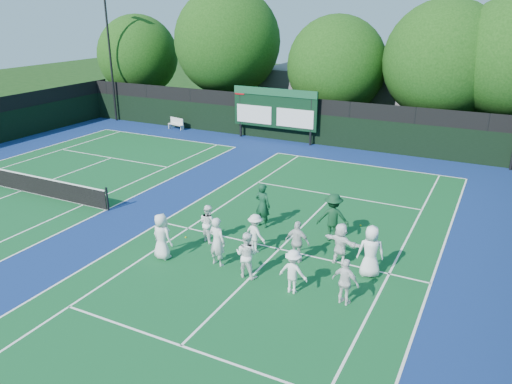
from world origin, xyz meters
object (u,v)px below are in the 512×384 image
at_px(tennis_net, 20,181).
at_px(coach_left, 263,205).
at_px(bench, 176,123).
at_px(scoreboard, 275,109).

relative_size(tennis_net, coach_left, 6.00).
height_order(bench, coach_left, coach_left).
height_order(scoreboard, tennis_net, scoreboard).
xyz_separation_m(bench, coach_left, (13.42, -12.78, 0.48)).
bearing_deg(scoreboard, coach_left, -66.95).
relative_size(scoreboard, coach_left, 3.18).
distance_m(scoreboard, coach_left, 14.19).
xyz_separation_m(scoreboard, coach_left, (5.53, -13.01, -1.25)).
bearing_deg(coach_left, scoreboard, -58.67).
xyz_separation_m(scoreboard, tennis_net, (-6.99, -14.59, -1.70)).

